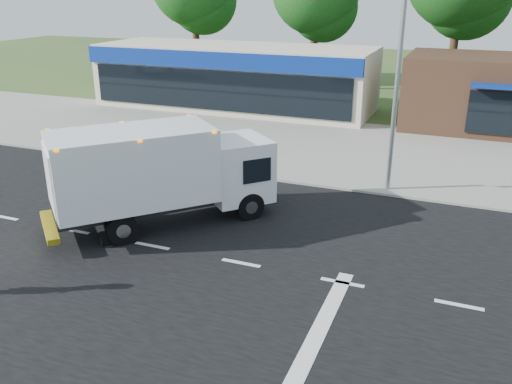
% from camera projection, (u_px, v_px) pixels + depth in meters
% --- Properties ---
extents(ground, '(120.00, 120.00, 0.00)m').
position_uv_depth(ground, '(241.00, 263.00, 15.76)').
color(ground, '#385123').
rests_on(ground, ground).
extents(road_asphalt, '(60.00, 14.00, 0.02)m').
position_uv_depth(road_asphalt, '(241.00, 263.00, 15.76)').
color(road_asphalt, black).
rests_on(road_asphalt, ground).
extents(sidewalk, '(60.00, 2.40, 0.12)m').
position_uv_depth(sidewalk, '(318.00, 176.00, 22.86)').
color(sidewalk, gray).
rests_on(sidewalk, ground).
extents(parking_apron, '(60.00, 9.00, 0.02)m').
position_uv_depth(parking_apron, '(348.00, 143.00, 27.91)').
color(parking_apron, gray).
rests_on(parking_apron, ground).
extents(lane_markings, '(55.20, 7.00, 0.01)m').
position_uv_depth(lane_markings, '(268.00, 295.00, 14.12)').
color(lane_markings, silver).
rests_on(lane_markings, road_asphalt).
extents(ems_box_truck, '(6.85, 7.11, 3.35)m').
position_uv_depth(ems_box_truck, '(159.00, 169.00, 17.76)').
color(ems_box_truck, black).
rests_on(ems_box_truck, ground).
extents(retail_strip_mall, '(18.00, 6.20, 4.00)m').
position_uv_depth(retail_strip_mall, '(235.00, 77.00, 35.46)').
color(retail_strip_mall, beige).
rests_on(retail_strip_mall, ground).
extents(brown_storefront, '(10.00, 6.70, 4.00)m').
position_uv_depth(brown_storefront, '(499.00, 93.00, 29.97)').
color(brown_storefront, '#382316').
rests_on(brown_storefront, ground).
extents(traffic_signal_pole, '(3.51, 0.25, 8.00)m').
position_uv_depth(traffic_signal_pole, '(381.00, 63.00, 19.79)').
color(traffic_signal_pole, gray).
rests_on(traffic_signal_pole, ground).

